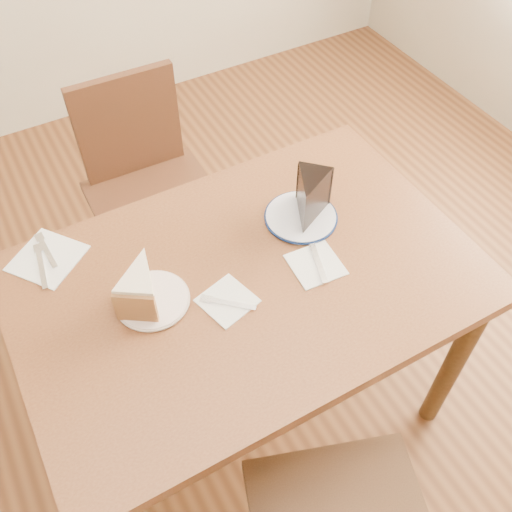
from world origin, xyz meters
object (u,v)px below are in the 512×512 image
object	(u,v)px
plate_cream	(153,300)
chocolate_cake	(309,201)
plate_navy	(301,217)
carrot_cake	(142,284)
chair_far	(150,189)
table	(248,298)

from	to	relation	value
plate_cream	chocolate_cake	size ratio (longest dim) A/B	1.33
plate_navy	carrot_cake	size ratio (longest dim) A/B	1.46
chair_far	carrot_cake	size ratio (longest dim) A/B	6.47
table	plate_navy	world-z (taller)	plate_navy
chair_far	carrot_cake	bearing A→B (deg)	70.87
carrot_cake	plate_navy	bearing A→B (deg)	38.81
carrot_cake	chocolate_cake	xyz separation A→B (m)	(0.50, 0.03, 0.02)
plate_navy	carrot_cake	distance (m)	0.50
table	carrot_cake	world-z (taller)	carrot_cake
plate_cream	chocolate_cake	distance (m)	0.50
table	chair_far	xyz separation A→B (m)	(-0.02, 0.70, -0.16)
plate_cream	carrot_cake	size ratio (longest dim) A/B	1.32
table	chocolate_cake	world-z (taller)	chocolate_cake
carrot_cake	plate_cream	bearing A→B (deg)	-26.38
table	plate_navy	distance (m)	0.28
plate_navy	chair_far	bearing A→B (deg)	113.10
carrot_cake	chocolate_cake	bearing A→B (deg)	37.25
plate_cream	plate_navy	size ratio (longest dim) A/B	0.90
table	chocolate_cake	distance (m)	0.32
plate_navy	carrot_cake	world-z (taller)	carrot_cake
plate_cream	plate_navy	world-z (taller)	same
chair_far	chocolate_cake	bearing A→B (deg)	114.97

